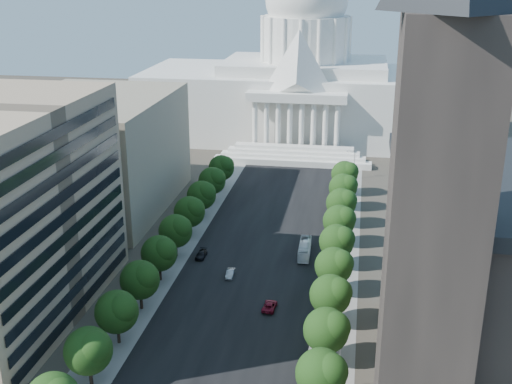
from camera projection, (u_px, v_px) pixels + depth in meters
The scene contains 32 objects.
road_asphalt at pixel (266, 230), 159.84m from camera, with size 30.00×260.00×0.01m, color black.
sidewalk_left at pixel (193, 226), 162.79m from camera, with size 8.00×260.00×0.02m, color gray.
sidewalk_right at pixel (343, 235), 156.89m from camera, with size 8.00×260.00×0.02m, color gray.
capitol at pixel (304, 84), 241.34m from camera, with size 120.00×56.00×73.00m.
office_block_left_far at pixel (95, 153), 171.55m from camera, with size 38.00×52.00×30.00m, color gray.
tree_l_b at pixel (90, 350), 98.89m from camera, with size 7.79×7.60×9.97m.
tree_l_c at pixel (118, 311), 110.05m from camera, with size 7.79×7.60×9.97m.
tree_l_d at pixel (141, 279), 121.20m from camera, with size 7.79×7.60×9.97m.
tree_l_e at pixel (160, 253), 132.35m from camera, with size 7.79×7.60×9.97m.
tree_l_f at pixel (177, 230), 143.51m from camera, with size 7.79×7.60×9.97m.
tree_l_g at pixel (191, 211), 154.66m from camera, with size 7.79×7.60×9.97m.
tree_l_h at pixel (203, 194), 165.81m from camera, with size 7.79×7.60×9.97m.
tree_l_i at pixel (213, 180), 176.97m from camera, with size 7.79×7.60×9.97m.
tree_l_j at pixel (222, 167), 188.12m from camera, with size 7.79×7.60×9.97m.
tree_r_b at pixel (323, 373), 93.31m from camera, with size 7.79×7.60×9.97m.
tree_r_c at pixel (328, 329), 104.47m from camera, with size 7.79×7.60×9.97m.
tree_r_d at pixel (332, 294), 115.62m from camera, with size 7.79×7.60×9.97m.
tree_r_e at pixel (335, 265), 126.77m from camera, with size 7.79×7.60×9.97m.
tree_r_f at pixel (338, 241), 137.93m from camera, with size 7.79×7.60×9.97m.
tree_r_g at pixel (340, 220), 149.08m from camera, with size 7.79×7.60×9.97m.
tree_r_h at pixel (342, 202), 160.23m from camera, with size 7.79×7.60×9.97m.
tree_r_i at pixel (344, 187), 171.39m from camera, with size 7.79×7.60×9.97m.
tree_r_j at pixel (346, 173), 182.54m from camera, with size 7.79×7.60×9.97m.
streetlight_b at pixel (337, 336), 103.69m from camera, with size 2.61×0.44×9.00m.
streetlight_c at pixel (343, 268), 126.92m from camera, with size 2.61×0.44×9.00m.
streetlight_d at pixel (347, 221), 150.16m from camera, with size 2.61×0.44×9.00m.
streetlight_e at pixel (350, 187), 173.39m from camera, with size 2.61×0.44×9.00m.
streetlight_f at pixel (353, 161), 196.63m from camera, with size 2.61×0.44×9.00m.
car_silver at pixel (230, 273), 136.00m from camera, with size 1.55×4.44×1.46m, color #97989E.
car_red at pixel (270, 306), 123.13m from camera, with size 2.35×5.10×1.42m, color maroon.
car_dark_b at pixel (201, 255), 144.87m from camera, with size 1.99×4.88×1.42m, color black.
city_bus at pixel (305, 249), 145.82m from camera, with size 2.52×10.76×3.00m, color white.
Camera 1 is at (21.68, -55.82, 62.57)m, focal length 45.00 mm.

